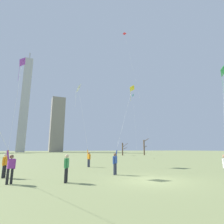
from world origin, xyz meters
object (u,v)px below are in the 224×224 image
at_px(kite_flyer_midfield_right_white, 86,137).
at_px(distant_kite_drifting_left_teal, 134,102).
at_px(bare_tree_left_of_center, 123,148).
at_px(bare_tree_center, 144,147).
at_px(bystander_far_off_by_trees, 66,167).
at_px(kite_flyer_far_back_purple, 9,142).
at_px(kite_flyer_midfield_left_yellow, 118,148).
at_px(distant_kite_drifting_right_red, 128,46).

distance_m(kite_flyer_midfield_right_white, distant_kite_drifting_left_teal, 22.53).
xyz_separation_m(distant_kite_drifting_left_teal, bare_tree_left_of_center, (5.36, 16.18, -10.41)).
distance_m(distant_kite_drifting_left_teal, bare_tree_left_of_center, 19.97).
height_order(distant_kite_drifting_left_teal, bare_tree_center, distant_kite_drifting_left_teal).
height_order(bystander_far_off_by_trees, distant_kite_drifting_left_teal, distant_kite_drifting_left_teal).
bearing_deg(kite_flyer_far_back_purple, kite_flyer_midfield_right_white, 36.13).
bearing_deg(distant_kite_drifting_left_teal, kite_flyer_far_back_purple, -139.10).
bearing_deg(kite_flyer_midfield_left_yellow, bare_tree_center, 53.50).
distance_m(kite_flyer_far_back_purple, bare_tree_left_of_center, 45.10).
relative_size(bystander_far_off_by_trees, distant_kite_drifting_right_red, 0.05).
xyz_separation_m(kite_flyer_midfield_right_white, kite_flyer_midfield_left_yellow, (0.95, -6.87, -1.35)).
bearing_deg(kite_flyer_far_back_purple, distant_kite_drifting_left_teal, 40.90).
bearing_deg(kite_flyer_midfield_left_yellow, distant_kite_drifting_right_red, 58.43).
bearing_deg(distant_kite_drifting_right_red, distant_kite_drifting_left_teal, 25.44).
bearing_deg(bare_tree_left_of_center, bare_tree_center, 1.12).
height_order(kite_flyer_midfield_right_white, distant_kite_drifting_left_teal, distant_kite_drifting_left_teal).
relative_size(distant_kite_drifting_left_teal, bare_tree_center, 2.70).
relative_size(bystander_far_off_by_trees, bare_tree_left_of_center, 0.42).
bearing_deg(bystander_far_off_by_trees, distant_kite_drifting_right_red, 53.10).
relative_size(kite_flyer_midfield_right_white, distant_kite_drifting_right_red, 0.36).
height_order(distant_kite_drifting_left_teal, bare_tree_left_of_center, distant_kite_drifting_left_teal).
height_order(kite_flyer_midfield_left_yellow, distant_kite_drifting_right_red, distant_kite_drifting_right_red).
bearing_deg(distant_kite_drifting_left_teal, distant_kite_drifting_right_red, -154.56).
height_order(distant_kite_drifting_right_red, bare_tree_left_of_center, distant_kite_drifting_right_red).
height_order(kite_flyer_far_back_purple, bare_tree_left_of_center, kite_flyer_far_back_purple).
height_order(kite_flyer_midfield_right_white, distant_kite_drifting_right_red, distant_kite_drifting_right_red).
relative_size(distant_kite_drifting_right_red, bare_tree_left_of_center, 7.70).
bearing_deg(kite_flyer_far_back_purple, kite_flyer_midfield_left_yellow, -10.40).
distance_m(kite_flyer_far_back_purple, bystander_far_off_by_trees, 5.69).
xyz_separation_m(kite_flyer_midfield_right_white, kite_flyer_far_back_purple, (-7.33, -5.35, -0.90)).
distance_m(kite_flyer_far_back_purple, bare_tree_center, 50.60).
xyz_separation_m(distant_kite_drifting_right_red, bare_tree_center, (15.23, 17.18, -23.28)).
distance_m(distant_kite_drifting_left_teal, bare_tree_center, 23.36).
relative_size(kite_flyer_far_back_purple, bystander_far_off_by_trees, 6.75).
height_order(kite_flyer_far_back_purple, distant_kite_drifting_right_red, distant_kite_drifting_right_red).
height_order(distant_kite_drifting_right_red, bare_tree_center, distant_kite_drifting_right_red).
height_order(bystander_far_off_by_trees, distant_kite_drifting_right_red, distant_kite_drifting_right_red).
xyz_separation_m(bystander_far_off_by_trees, distant_kite_drifting_right_red, (17.03, 22.68, 25.06)).
relative_size(kite_flyer_far_back_purple, distant_kite_drifting_right_red, 0.37).
relative_size(bystander_far_off_by_trees, bare_tree_center, 0.29).
height_order(kite_flyer_midfield_right_white, bare_tree_left_of_center, kite_flyer_midfield_right_white).
height_order(kite_flyer_midfield_right_white, bare_tree_center, kite_flyer_midfield_right_white).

